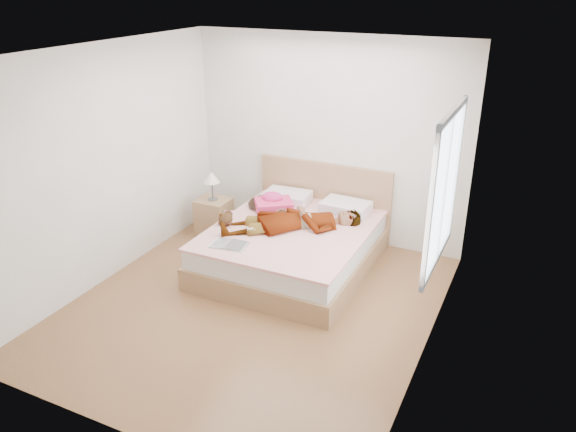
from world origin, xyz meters
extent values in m
plane|color=#542E1A|center=(0.00, 0.00, 0.00)|extent=(4.00, 4.00, 0.00)
imported|color=silver|center=(-0.02, 1.00, 0.63)|extent=(1.76, 1.48, 0.23)
ellipsoid|color=black|center=(-0.59, 1.45, 0.55)|extent=(0.49, 0.59, 0.08)
cube|color=silver|center=(-0.52, 1.40, 0.68)|extent=(0.08, 0.10, 0.05)
plane|color=white|center=(0.00, 0.00, 2.60)|extent=(4.00, 4.00, 0.00)
plane|color=silver|center=(0.00, 2.00, 1.30)|extent=(3.60, 0.00, 3.60)
plane|color=white|center=(0.00, -2.00, 1.30)|extent=(3.60, 0.00, 3.60)
plane|color=silver|center=(-1.80, 0.00, 1.30)|extent=(0.00, 4.00, 4.00)
plane|color=white|center=(1.80, 0.00, 1.30)|extent=(0.00, 4.00, 4.00)
cube|color=white|center=(1.78, 0.30, 1.50)|extent=(0.02, 1.10, 1.30)
cube|color=silver|center=(1.78, -0.28, 1.50)|extent=(0.04, 0.06, 1.42)
cube|color=silver|center=(1.78, 0.88, 1.50)|extent=(0.04, 0.06, 1.42)
cube|color=silver|center=(1.78, 0.30, 0.82)|extent=(0.04, 1.22, 0.06)
cube|color=silver|center=(1.78, 0.30, 2.18)|extent=(0.04, 1.22, 0.06)
cube|color=silver|center=(1.77, 0.30, 1.50)|extent=(0.03, 0.04, 1.30)
cube|color=brown|center=(0.00, 0.95, 0.13)|extent=(1.78, 2.08, 0.26)
cube|color=silver|center=(0.00, 0.95, 0.37)|extent=(1.70, 2.00, 0.22)
cube|color=white|center=(0.00, 0.95, 0.49)|extent=(1.74, 2.04, 0.03)
cube|color=#895E3F|center=(0.00, 1.96, 0.50)|extent=(1.80, 0.07, 1.00)
cube|color=white|center=(-0.40, 1.67, 0.57)|extent=(0.61, 0.44, 0.13)
cube|color=silver|center=(0.40, 1.67, 0.57)|extent=(0.60, 0.43, 0.13)
cube|color=#F64392|center=(-0.41, 1.30, 0.58)|extent=(0.57, 0.55, 0.14)
ellipsoid|color=#D43978|center=(-0.45, 1.35, 0.68)|extent=(0.31, 0.26, 0.13)
cube|color=silver|center=(-0.42, 0.25, 0.52)|extent=(0.42, 0.31, 0.01)
cube|color=white|center=(-0.52, 0.24, 0.52)|extent=(0.23, 0.28, 0.02)
cube|color=#252525|center=(-0.32, 0.26, 0.52)|extent=(0.23, 0.28, 0.02)
cylinder|color=white|center=(-0.35, 0.60, 0.55)|extent=(0.08, 0.08, 0.09)
torus|color=white|center=(-0.31, 0.60, 0.56)|extent=(0.06, 0.01, 0.06)
cylinder|color=black|center=(-0.35, 0.60, 0.59)|extent=(0.07, 0.07, 0.00)
ellipsoid|color=#321B0D|center=(-0.74, 0.70, 0.58)|extent=(0.21, 0.22, 0.14)
ellipsoid|color=beige|center=(-0.74, 0.68, 0.59)|extent=(0.11, 0.12, 0.07)
sphere|color=#33190E|center=(-0.77, 0.80, 0.59)|extent=(0.11, 0.11, 0.11)
sphere|color=#FDA5CF|center=(-0.81, 0.82, 0.61)|extent=(0.04, 0.04, 0.04)
sphere|color=#FCA4CF|center=(-0.74, 0.84, 0.61)|extent=(0.04, 0.04, 0.04)
ellipsoid|color=black|center=(-0.79, 0.64, 0.55)|extent=(0.05, 0.07, 0.03)
ellipsoid|color=#321B0E|center=(-0.67, 0.67, 0.55)|extent=(0.05, 0.07, 0.03)
cube|color=#926343|center=(-1.31, 1.31, 0.25)|extent=(0.42, 0.38, 0.51)
cylinder|color=#515151|center=(-1.31, 1.31, 0.52)|extent=(0.13, 0.13, 0.02)
cylinder|color=#4F4F4F|center=(-1.31, 1.31, 0.65)|extent=(0.02, 0.02, 0.26)
cone|color=white|center=(-1.31, 1.31, 0.82)|extent=(0.21, 0.21, 0.15)
camera|label=1|loc=(2.51, -4.42, 3.23)|focal=35.00mm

